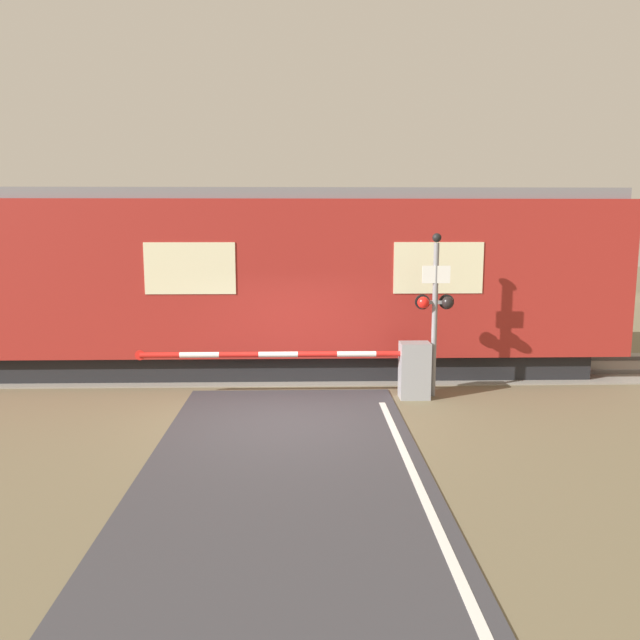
# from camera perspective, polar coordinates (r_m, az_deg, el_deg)

# --- Properties ---
(ground_plane) EXTENTS (80.00, 80.00, 0.00)m
(ground_plane) POSITION_cam_1_polar(r_m,az_deg,el_deg) (11.38, -2.88, -9.15)
(ground_plane) COLOR #6B6047
(track_bed) EXTENTS (36.00, 3.20, 0.13)m
(track_bed) POSITION_cam_1_polar(r_m,az_deg,el_deg) (15.16, -2.55, -4.48)
(track_bed) COLOR gray
(track_bed) RESTS_ON ground_plane
(train) EXTENTS (19.23, 3.01, 4.27)m
(train) POSITION_cam_1_polar(r_m,az_deg,el_deg) (15.00, -10.76, 3.58)
(train) COLOR black
(train) RESTS_ON ground_plane
(crossing_barrier) EXTENTS (5.89, 0.44, 1.15)m
(crossing_barrier) POSITION_cam_1_polar(r_m,az_deg,el_deg) (12.67, 6.41, -4.32)
(crossing_barrier) COLOR gray
(crossing_barrier) RESTS_ON ground_plane
(signal_post) EXTENTS (0.79, 0.26, 3.32)m
(signal_post) POSITION_cam_1_polar(r_m,az_deg,el_deg) (12.75, 10.48, 1.40)
(signal_post) COLOR gray
(signal_post) RESTS_ON ground_plane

